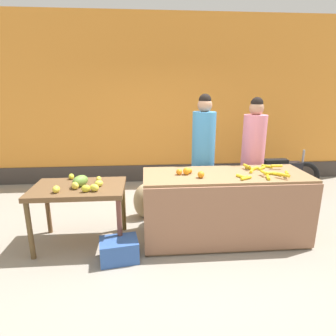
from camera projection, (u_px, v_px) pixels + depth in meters
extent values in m
plane|color=gray|center=(184.00, 238.00, 3.83)|extent=(24.00, 24.00, 0.00)
cube|color=orange|center=(168.00, 102.00, 5.90)|extent=(8.42, 0.20, 3.41)
cube|color=#3F3833|center=(168.00, 173.00, 6.21)|extent=(8.42, 0.04, 0.36)
cube|color=olive|center=(224.00, 206.00, 3.75)|extent=(2.12, 0.78, 0.91)
cube|color=#94664C|center=(233.00, 220.00, 3.36)|extent=(2.12, 0.03, 0.85)
cube|color=brown|center=(78.00, 189.00, 3.52)|extent=(1.14, 0.74, 0.06)
cylinder|color=brown|center=(30.00, 231.00, 3.28)|extent=(0.06, 0.06, 0.73)
cylinder|color=brown|center=(120.00, 227.00, 3.36)|extent=(0.06, 0.06, 0.73)
cylinder|color=brown|center=(48.00, 209.00, 3.89)|extent=(0.06, 0.06, 0.73)
cylinder|color=brown|center=(123.00, 206.00, 3.97)|extent=(0.06, 0.06, 0.73)
cylinder|color=yellow|center=(277.00, 174.00, 3.54)|extent=(0.12, 0.12, 0.04)
cylinder|color=gold|center=(245.00, 178.00, 3.39)|extent=(0.12, 0.11, 0.04)
cylinder|color=yellow|center=(270.00, 173.00, 3.58)|extent=(0.15, 0.04, 0.04)
cylinder|color=yellow|center=(241.00, 176.00, 3.44)|extent=(0.10, 0.13, 0.04)
cylinder|color=yellow|center=(267.00, 166.00, 3.90)|extent=(0.14, 0.13, 0.04)
cylinder|color=gold|center=(261.00, 168.00, 3.81)|extent=(0.14, 0.11, 0.04)
cylinder|color=yellow|center=(246.00, 178.00, 3.38)|extent=(0.15, 0.10, 0.04)
cylinder|color=gold|center=(254.00, 169.00, 3.79)|extent=(0.13, 0.11, 0.04)
cylinder|color=gold|center=(250.00, 168.00, 3.79)|extent=(0.10, 0.13, 0.04)
cylinder|color=yellow|center=(268.00, 177.00, 3.41)|extent=(0.08, 0.16, 0.04)
cylinder|color=yellow|center=(252.00, 171.00, 3.69)|extent=(0.10, 0.15, 0.04)
cylinder|color=gold|center=(283.00, 175.00, 3.41)|extent=(0.13, 0.15, 0.04)
cylinder|color=gold|center=(247.00, 166.00, 3.80)|extent=(0.07, 0.14, 0.04)
cylinder|color=gold|center=(287.00, 173.00, 3.47)|extent=(0.07, 0.13, 0.04)
cylinder|color=yellow|center=(277.00, 166.00, 3.80)|extent=(0.15, 0.05, 0.04)
cylinder|color=yellow|center=(264.00, 172.00, 3.51)|extent=(0.05, 0.13, 0.04)
sphere|color=orange|center=(187.00, 171.00, 3.57)|extent=(0.09, 0.09, 0.09)
sphere|color=orange|center=(189.00, 171.00, 3.62)|extent=(0.07, 0.07, 0.07)
sphere|color=orange|center=(179.00, 172.00, 3.57)|extent=(0.08, 0.08, 0.08)
sphere|color=orange|center=(201.00, 175.00, 3.44)|extent=(0.08, 0.08, 0.08)
ellipsoid|color=yellow|center=(71.00, 176.00, 3.78)|extent=(0.09, 0.11, 0.08)
ellipsoid|color=yellow|center=(56.00, 189.00, 3.28)|extent=(0.09, 0.11, 0.08)
ellipsoid|color=yellow|center=(94.00, 188.00, 3.33)|extent=(0.14, 0.13, 0.09)
ellipsoid|color=yellow|center=(99.00, 179.00, 3.67)|extent=(0.07, 0.10, 0.07)
ellipsoid|color=yellow|center=(75.00, 186.00, 3.40)|extent=(0.12, 0.12, 0.09)
ellipsoid|color=#E2DF46|center=(99.00, 183.00, 3.49)|extent=(0.13, 0.11, 0.08)
ellipsoid|color=yellow|center=(86.00, 188.00, 3.30)|extent=(0.12, 0.09, 0.09)
ellipsoid|color=olive|center=(80.00, 181.00, 3.49)|extent=(0.24, 0.26, 0.14)
cylinder|color=#33333D|center=(202.00, 195.00, 4.37)|extent=(0.29, 0.29, 0.74)
cylinder|color=#3F8CCC|center=(204.00, 143.00, 4.15)|extent=(0.34, 0.34, 0.90)
sphere|color=tan|center=(205.00, 105.00, 4.00)|extent=(0.21, 0.21, 0.21)
sphere|color=black|center=(205.00, 100.00, 3.98)|extent=(0.18, 0.18, 0.18)
cylinder|color=#33333D|center=(249.00, 195.00, 4.42)|extent=(0.29, 0.29, 0.72)
cylinder|color=pink|center=(254.00, 145.00, 4.20)|extent=(0.34, 0.34, 0.88)
sphere|color=tan|center=(257.00, 108.00, 4.06)|extent=(0.21, 0.21, 0.21)
sphere|color=black|center=(257.00, 103.00, 4.04)|extent=(0.18, 0.18, 0.18)
torus|color=black|center=(303.00, 178.00, 5.34)|extent=(0.65, 0.09, 0.65)
torus|color=black|center=(254.00, 179.00, 5.27)|extent=(0.65, 0.09, 0.65)
cube|color=black|center=(280.00, 170.00, 5.26)|extent=(0.80, 0.18, 0.28)
cube|color=black|center=(276.00, 161.00, 5.21)|extent=(0.44, 0.16, 0.08)
cylinder|color=gray|center=(303.00, 160.00, 5.24)|extent=(0.04, 0.04, 0.40)
cube|color=#3359A5|center=(119.00, 250.00, 3.31)|extent=(0.49, 0.39, 0.26)
ellipsoid|color=tan|center=(145.00, 201.00, 4.40)|extent=(0.45, 0.42, 0.55)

